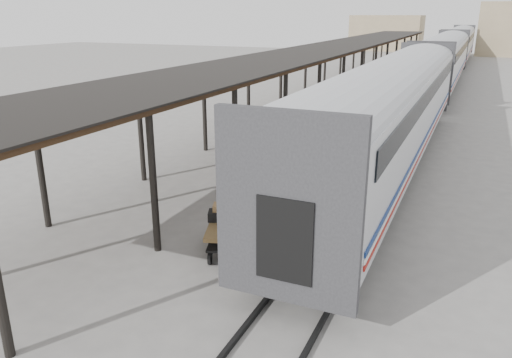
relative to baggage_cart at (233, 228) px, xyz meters
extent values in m
plane|color=slate|center=(-0.55, 1.06, -0.65)|extent=(160.00, 160.00, 0.00)
cube|color=silver|center=(2.65, 9.06, 1.95)|extent=(3.00, 24.00, 2.90)
cube|color=#28282B|center=(2.65, -2.84, 1.95)|extent=(3.04, 0.22, 3.50)
cube|color=black|center=(1.13, 9.06, 2.85)|extent=(0.04, 22.08, 0.65)
cube|color=black|center=(2.65, 9.06, 0.25)|extent=(2.55, 23.04, 0.50)
cube|color=silver|center=(2.65, 35.06, 1.95)|extent=(3.00, 24.00, 2.90)
cube|color=#28282B|center=(2.65, 23.16, 1.95)|extent=(3.04, 0.22, 3.50)
cube|color=black|center=(1.13, 35.06, 2.85)|extent=(0.04, 22.08, 0.65)
cube|color=black|center=(2.65, 35.06, 0.25)|extent=(2.55, 23.04, 0.50)
cube|color=silver|center=(2.65, 61.06, 1.95)|extent=(3.00, 24.00, 2.90)
cube|color=#28282B|center=(2.65, 49.16, 1.95)|extent=(3.04, 0.22, 3.50)
cube|color=black|center=(1.13, 61.06, 2.85)|extent=(0.04, 22.08, 0.65)
cube|color=black|center=(2.65, 61.06, 0.25)|extent=(2.55, 23.04, 0.50)
cube|color=black|center=(1.40, 0.56, 1.50)|extent=(0.50, 1.70, 2.00)
imported|color=white|center=(1.40, 0.56, 1.36)|extent=(0.72, 0.89, 1.72)
cube|color=#9E7544|center=(1.00, 0.41, 0.75)|extent=(0.57, 0.25, 0.42)
cube|color=#422B19|center=(-3.95, 25.06, 3.35)|extent=(4.60, 64.00, 0.18)
cube|color=black|center=(-3.95, 25.06, 3.47)|extent=(4.90, 64.30, 0.06)
cylinder|color=black|center=(-6.00, 25.06, 1.35)|extent=(0.20, 0.20, 4.00)
cylinder|color=black|center=(-6.00, 56.06, 1.35)|extent=(0.20, 0.20, 4.00)
cylinder|color=black|center=(-1.90, 25.06, 1.35)|extent=(0.20, 0.20, 4.00)
cylinder|color=black|center=(-1.90, 56.06, 1.35)|extent=(0.20, 0.20, 4.00)
cube|color=black|center=(1.93, 35.06, -0.59)|extent=(0.10, 150.00, 0.12)
cube|color=black|center=(3.37, 35.06, -0.59)|extent=(0.10, 150.00, 0.12)
cube|color=tan|center=(-10.55, 83.06, 2.35)|extent=(12.00, 8.00, 6.00)
cube|color=brown|center=(0.00, 0.00, 0.15)|extent=(1.99, 2.68, 0.12)
cube|color=black|center=(0.00, 0.00, -0.20)|extent=(1.86, 2.55, 0.06)
cylinder|color=black|center=(-0.15, -1.06, -0.45)|extent=(0.21, 0.40, 0.40)
cylinder|color=black|center=(0.79, -0.72, -0.45)|extent=(0.21, 0.40, 0.40)
cylinder|color=black|center=(-0.79, 0.72, -0.45)|extent=(0.21, 0.40, 0.40)
cylinder|color=black|center=(0.15, 1.06, -0.45)|extent=(0.21, 0.40, 0.40)
cube|color=#39393C|center=(-0.38, 0.43, 0.32)|extent=(0.76, 0.61, 0.23)
cube|color=#9E7544|center=(0.01, 0.72, 0.32)|extent=(0.69, 0.57, 0.21)
cube|color=black|center=(-0.35, -0.07, 0.34)|extent=(0.78, 0.67, 0.26)
cube|color=#47492C|center=(0.25, 0.17, 0.31)|extent=(0.67, 0.59, 0.20)
cube|color=#43281A|center=(-0.39, 0.36, 0.52)|extent=(0.56, 0.45, 0.18)
cube|color=#9E7544|center=(-0.31, 0.01, 0.56)|extent=(0.62, 0.54, 0.21)
cube|color=#39393C|center=(-0.35, 0.38, 0.72)|extent=(0.61, 0.56, 0.18)
cube|color=black|center=(0.16, 0.14, 0.47)|extent=(0.44, 0.33, 0.15)
cube|color=maroon|center=(-3.73, 21.28, -0.11)|extent=(1.38, 1.69, 0.88)
cube|color=maroon|center=(-3.58, 21.64, 0.48)|extent=(0.99, 0.86, 0.34)
cylinder|color=black|center=(-4.30, 20.94, -0.47)|extent=(0.24, 0.37, 0.35)
cylinder|color=black|center=(-3.58, 20.63, -0.47)|extent=(0.24, 0.37, 0.35)
cylinder|color=black|center=(-3.88, 21.93, -0.47)|extent=(0.24, 0.37, 0.35)
cylinder|color=black|center=(-3.16, 21.62, -0.47)|extent=(0.24, 0.37, 0.35)
imported|color=navy|center=(0.25, -0.65, 1.12)|extent=(0.61, 0.76, 1.83)
imported|color=black|center=(-2.82, 16.48, 0.26)|extent=(1.15, 0.79, 1.82)
camera|label=1|loc=(5.80, -11.43, 5.71)|focal=35.00mm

